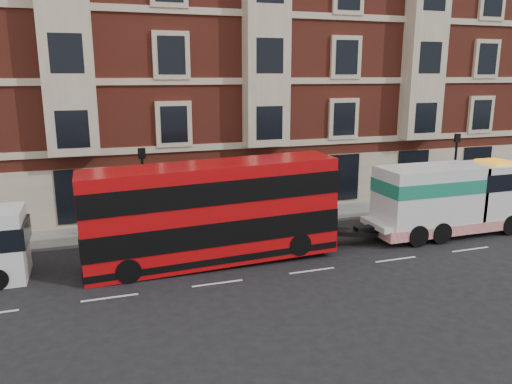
# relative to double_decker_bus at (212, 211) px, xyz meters

# --- Properties ---
(ground) EXTENTS (120.00, 120.00, 0.00)m
(ground) POSITION_rel_double_decker_bus_xyz_m (3.64, -2.25, -2.27)
(ground) COLOR black
(ground) RESTS_ON ground
(sidewalk) EXTENTS (90.00, 3.00, 0.15)m
(sidewalk) POSITION_rel_double_decker_bus_xyz_m (3.64, 5.25, -2.20)
(sidewalk) COLOR slate
(sidewalk) RESTS_ON ground
(victorian_terrace) EXTENTS (45.00, 12.00, 20.40)m
(victorian_terrace) POSITION_rel_double_decker_bus_xyz_m (4.14, 12.75, 7.80)
(victorian_terrace) COLOR maroon
(victorian_terrace) RESTS_ON ground
(lamp_post_west) EXTENTS (0.35, 0.15, 4.35)m
(lamp_post_west) POSITION_rel_double_decker_bus_xyz_m (-2.36, 3.95, 0.41)
(lamp_post_west) COLOR black
(lamp_post_west) RESTS_ON sidewalk
(lamp_post_east) EXTENTS (0.35, 0.15, 4.35)m
(lamp_post_east) POSITION_rel_double_decker_bus_xyz_m (15.64, 3.95, 0.41)
(lamp_post_east) COLOR black
(lamp_post_east) RESTS_ON sidewalk
(double_decker_bus) EXTENTS (10.59, 2.43, 4.29)m
(double_decker_bus) POSITION_rel_double_decker_bus_xyz_m (0.00, 0.00, 0.00)
(double_decker_bus) COLOR red
(double_decker_bus) RESTS_ON ground
(tow_truck) EXTENTS (8.48, 2.51, 3.53)m
(tow_truck) POSITION_rel_double_decker_bus_xyz_m (12.06, -0.00, -0.40)
(tow_truck) COLOR silver
(tow_truck) RESTS_ON ground
(pedestrian) EXTENTS (0.68, 0.54, 1.62)m
(pedestrian) POSITION_rel_double_decker_bus_xyz_m (-4.05, 4.16, -1.31)
(pedestrian) COLOR #1B2937
(pedestrian) RESTS_ON sidewalk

